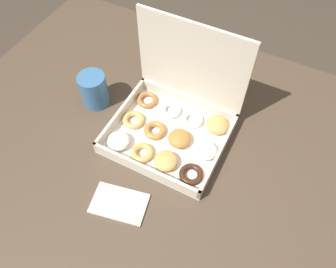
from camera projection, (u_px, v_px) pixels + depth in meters
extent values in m
plane|color=#42382D|center=(164.00, 224.00, 1.49)|extent=(8.00, 8.00, 0.00)
cube|color=#4C3D2D|center=(161.00, 141.00, 0.92)|extent=(1.25, 0.93, 0.03)
cylinder|color=#4C3D2D|center=(96.00, 71.00, 1.57)|extent=(0.06, 0.06, 0.68)
cube|color=white|center=(168.00, 137.00, 0.90)|extent=(0.31, 0.26, 0.01)
cube|color=beige|center=(145.00, 170.00, 0.82)|extent=(0.31, 0.01, 0.04)
cube|color=beige|center=(188.00, 101.00, 0.95)|extent=(0.31, 0.01, 0.04)
cube|color=beige|center=(121.00, 113.00, 0.93)|extent=(0.01, 0.26, 0.04)
cube|color=beige|center=(219.00, 154.00, 0.85)|extent=(0.01, 0.26, 0.04)
cube|color=beige|center=(192.00, 63.00, 0.84)|extent=(0.31, 0.01, 0.25)
ellipsoid|color=white|center=(119.00, 141.00, 0.87)|extent=(0.06, 0.06, 0.03)
torus|color=tan|center=(142.00, 153.00, 0.86)|extent=(0.06, 0.06, 0.02)
ellipsoid|color=tan|center=(166.00, 161.00, 0.84)|extent=(0.06, 0.06, 0.03)
torus|color=#381E11|center=(191.00, 174.00, 0.83)|extent=(0.06, 0.06, 0.02)
torus|color=tan|center=(134.00, 120.00, 0.92)|extent=(0.06, 0.06, 0.02)
torus|color=#B77A38|center=(155.00, 130.00, 0.90)|extent=(0.06, 0.06, 0.02)
ellipsoid|color=#B77A38|center=(180.00, 138.00, 0.88)|extent=(0.06, 0.06, 0.03)
ellipsoid|color=white|center=(205.00, 150.00, 0.86)|extent=(0.06, 0.06, 0.03)
torus|color=#9E6633|center=(147.00, 100.00, 0.97)|extent=(0.06, 0.06, 0.02)
torus|color=white|center=(171.00, 110.00, 0.94)|extent=(0.06, 0.06, 0.02)
torus|color=white|center=(192.00, 119.00, 0.93)|extent=(0.06, 0.06, 0.02)
ellipsoid|color=tan|center=(217.00, 125.00, 0.90)|extent=(0.06, 0.06, 0.04)
cylinder|color=teal|center=(94.00, 90.00, 0.94)|extent=(0.08, 0.08, 0.10)
cylinder|color=black|center=(91.00, 78.00, 0.90)|extent=(0.06, 0.06, 0.01)
cube|color=silver|center=(121.00, 204.00, 0.79)|extent=(0.15, 0.11, 0.01)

